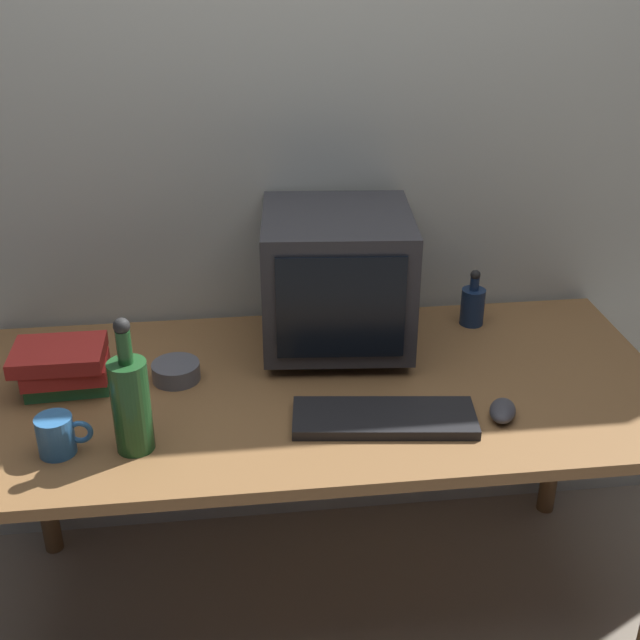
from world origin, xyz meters
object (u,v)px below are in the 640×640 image
(cd_spindle, at_px, (176,371))
(crt_monitor, at_px, (337,279))
(keyboard, at_px, (384,418))
(mug, at_px, (57,435))
(book_stack, at_px, (64,367))
(bottle_tall, at_px, (131,402))
(computer_mouse, at_px, (503,411))
(bottle_short, at_px, (473,304))

(cd_spindle, bearing_deg, crt_monitor, 18.02)
(keyboard, xyz_separation_m, mug, (-0.72, -0.03, 0.03))
(keyboard, relative_size, mug, 3.50)
(book_stack, relative_size, mug, 1.88)
(bottle_tall, bearing_deg, mug, 179.49)
(computer_mouse, distance_m, cd_spindle, 0.80)
(bottle_short, bearing_deg, book_stack, -168.14)
(bottle_tall, bearing_deg, cd_spindle, 74.83)
(keyboard, distance_m, computer_mouse, 0.28)
(keyboard, relative_size, bottle_short, 2.54)
(keyboard, xyz_separation_m, bottle_tall, (-0.56, -0.03, 0.11))
(mug, bearing_deg, bottle_short, 24.99)
(computer_mouse, bearing_deg, keyboard, -159.54)
(mug, bearing_deg, crt_monitor, 32.34)
(bottle_short, relative_size, mug, 1.38)
(keyboard, height_order, bottle_short, bottle_short)
(bottle_short, xyz_separation_m, mug, (-1.06, -0.50, -0.02))
(bottle_short, distance_m, book_stack, 1.11)
(cd_spindle, bearing_deg, bottle_tall, -105.17)
(crt_monitor, distance_m, keyboard, 0.43)
(cd_spindle, bearing_deg, keyboard, -27.66)
(bottle_tall, relative_size, mug, 2.65)
(crt_monitor, distance_m, mug, 0.80)
(bottle_short, xyz_separation_m, book_stack, (-1.09, -0.23, 0.00))
(crt_monitor, bearing_deg, cd_spindle, -161.98)
(computer_mouse, relative_size, bottle_tall, 0.31)
(bottle_tall, bearing_deg, crt_monitor, 40.13)
(bottle_tall, height_order, bottle_short, bottle_tall)
(keyboard, distance_m, bottle_short, 0.58)
(book_stack, bearing_deg, keyboard, -17.53)
(mug, relative_size, cd_spindle, 1.00)
(mug, xyz_separation_m, cd_spindle, (0.24, 0.28, -0.02))
(keyboard, relative_size, bottle_tall, 1.32)
(keyboard, height_order, book_stack, book_stack)
(keyboard, distance_m, mug, 0.72)
(mug, bearing_deg, cd_spindle, 49.60)
(computer_mouse, distance_m, bottle_tall, 0.84)
(bottle_short, relative_size, cd_spindle, 1.38)
(keyboard, height_order, mug, mug)
(crt_monitor, xyz_separation_m, computer_mouse, (0.33, -0.40, -0.17))
(computer_mouse, distance_m, mug, 1.00)
(crt_monitor, relative_size, bottle_tall, 1.31)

